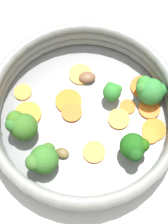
{
  "coord_description": "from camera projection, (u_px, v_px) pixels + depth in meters",
  "views": [
    {
      "loc": [
        0.21,
        0.05,
        0.52
      ],
      "look_at": [
        0.0,
        0.0,
        0.03
      ],
      "focal_mm": 50.0,
      "sensor_mm": 36.0,
      "label": 1
    }
  ],
  "objects": [
    {
      "name": "mushroom_piece_0",
      "position": [
        87.0,
        77.0,
        0.57
      ],
      "size": [
        0.03,
        0.04,
        0.01
      ],
      "primitive_type": "ellipsoid",
      "rotation": [
        0.0,
        0.0,
        4.96
      ],
      "color": "brown",
      "rests_on": "skillet"
    },
    {
      "name": "carrot_slice_7",
      "position": [
        149.0,
        109.0,
        0.55
      ],
      "size": [
        0.04,
        0.04,
        0.0
      ],
      "primitive_type": "cylinder",
      "rotation": [
        0.0,
        0.0,
        3.24
      ],
      "color": "orange",
      "rests_on": "skillet"
    },
    {
      "name": "carrot_slice_11",
      "position": [
        23.0,
        92.0,
        0.56
      ],
      "size": [
        0.04,
        0.04,
        0.0
      ],
      "primitive_type": "cylinder",
      "rotation": [
        0.0,
        0.0,
        5.01
      ],
      "color": "orange",
      "rests_on": "skillet"
    },
    {
      "name": "carrot_slice_6",
      "position": [
        72.0,
        111.0,
        0.55
      ],
      "size": [
        0.05,
        0.05,
        0.01
      ],
      "primitive_type": "cylinder",
      "rotation": [
        0.0,
        0.0,
        2.53
      ],
      "color": "#E05B16",
      "rests_on": "skillet"
    },
    {
      "name": "carrot_slice_9",
      "position": [
        128.0,
        107.0,
        0.55
      ],
      "size": [
        0.04,
        0.04,
        0.0
      ],
      "primitive_type": "cylinder",
      "rotation": [
        0.0,
        0.0,
        3.54
      ],
      "color": "orange",
      "rests_on": "skillet"
    },
    {
      "name": "skillet_rim_wall",
      "position": [
        84.0,
        109.0,
        0.52
      ],
      "size": [
        0.33,
        0.33,
        0.06
      ],
      "color": "gray",
      "rests_on": "skillet"
    },
    {
      "name": "skillet_rivet_right",
      "position": [
        10.0,
        163.0,
        0.51
      ],
      "size": [
        0.01,
        0.01,
        0.01
      ],
      "primitive_type": "sphere",
      "color": "gray",
      "rests_on": "skillet"
    },
    {
      "name": "carrot_slice_5",
      "position": [
        150.0,
        136.0,
        0.53
      ],
      "size": [
        0.04,
        0.04,
        0.0
      ],
      "primitive_type": "cylinder",
      "rotation": [
        0.0,
        0.0,
        3.73
      ],
      "color": "orange",
      "rests_on": "skillet"
    },
    {
      "name": "mushroom_piece_1",
      "position": [
        62.0,
        153.0,
        0.52
      ],
      "size": [
        0.02,
        0.03,
        0.01
      ],
      "primitive_type": "ellipsoid",
      "rotation": [
        0.0,
        0.0,
        1.42
      ],
      "color": "brown",
      "rests_on": "skillet"
    },
    {
      "name": "skillet",
      "position": [
        84.0,
        116.0,
        0.55
      ],
      "size": [
        0.31,
        0.31,
        0.01
      ],
      "primitive_type": "cylinder",
      "color": "gray",
      "rests_on": "ground_plane"
    },
    {
      "name": "carrot_slice_8",
      "position": [
        94.0,
        152.0,
        0.52
      ],
      "size": [
        0.04,
        0.04,
        0.0
      ],
      "primitive_type": "cylinder",
      "rotation": [
        0.0,
        0.0,
        3.12
      ],
      "color": "orange",
      "rests_on": "skillet"
    },
    {
      "name": "broccoli_floret_4",
      "position": [
        134.0,
        147.0,
        0.49
      ],
      "size": [
        0.05,
        0.05,
        0.05
      ],
      "color": "#7DAA5E",
      "rests_on": "skillet"
    },
    {
      "name": "carrot_slice_10",
      "position": [
        81.0,
        74.0,
        0.58
      ],
      "size": [
        0.05,
        0.05,
        0.0
      ],
      "primitive_type": "cylinder",
      "rotation": [
        0.0,
        0.0,
        4.39
      ],
      "color": "#F99D3C",
      "rests_on": "skillet"
    },
    {
      "name": "broccoli_floret_1",
      "position": [
        43.0,
        159.0,
        0.49
      ],
      "size": [
        0.05,
        0.05,
        0.05
      ],
      "color": "#86B767",
      "rests_on": "skillet"
    },
    {
      "name": "carrot_slice_1",
      "position": [
        28.0,
        114.0,
        0.55
      ],
      "size": [
        0.05,
        0.05,
        0.01
      ],
      "primitive_type": "cylinder",
      "rotation": [
        0.0,
        0.0,
        3.18
      ],
      "color": "orange",
      "rests_on": "skillet"
    },
    {
      "name": "carrot_slice_2",
      "position": [
        119.0,
        119.0,
        0.54
      ],
      "size": [
        0.05,
        0.05,
        0.01
      ],
      "primitive_type": "cylinder",
      "rotation": [
        0.0,
        0.0,
        0.35
      ],
      "color": "orange",
      "rests_on": "skillet"
    },
    {
      "name": "broccoli_floret_3",
      "position": [
        150.0,
        90.0,
        0.54
      ],
      "size": [
        0.05,
        0.06,
        0.05
      ],
      "color": "#8EAB5C",
      "rests_on": "skillet"
    },
    {
      "name": "broccoli_floret_2",
      "position": [
        21.0,
        125.0,
        0.51
      ],
      "size": [
        0.05,
        0.05,
        0.05
      ],
      "color": "olive",
      "rests_on": "skillet"
    },
    {
      "name": "carrot_slice_0",
      "position": [
        154.0,
        129.0,
        0.54
      ],
      "size": [
        0.05,
        0.05,
        0.0
      ],
      "primitive_type": "cylinder",
      "rotation": [
        0.0,
        0.0,
        6.12
      ],
      "color": "orange",
      "rests_on": "skillet"
    },
    {
      "name": "carrot_slice_4",
      "position": [
        69.0,
        101.0,
        0.56
      ],
      "size": [
        0.06,
        0.06,
        0.0
      ],
      "primitive_type": "cylinder",
      "rotation": [
        0.0,
        0.0,
        5.06
      ],
      "color": "orange",
      "rests_on": "skillet"
    },
    {
      "name": "ground_plane",
      "position": [
        84.0,
        118.0,
        0.56
      ],
      "size": [
        4.0,
        4.0,
        0.0
      ],
      "primitive_type": "plane",
      "color": "#B5BBBE"
    },
    {
      "name": "broccoli_floret_0",
      "position": [
        112.0,
        92.0,
        0.54
      ],
      "size": [
        0.03,
        0.03,
        0.04
      ],
      "color": "#77985D",
      "rests_on": "skillet"
    },
    {
      "name": "carrot_slice_3",
      "position": [
        142.0,
        87.0,
        0.57
      ],
      "size": [
        0.06,
        0.06,
        0.0
      ],
      "primitive_type": "cylinder",
      "rotation": [
        0.0,
        0.0,
        4.28
      ],
      "color": "orange",
      "rests_on": "skillet"
    }
  ]
}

